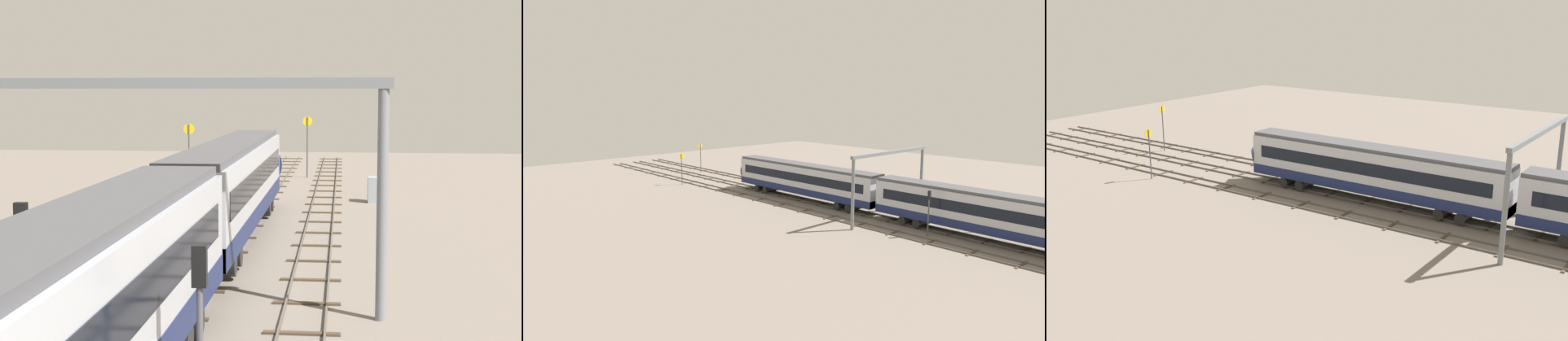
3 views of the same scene
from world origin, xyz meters
The scene contains 11 objects.
ground_plane centered at (0.00, 0.00, 0.00)m, with size 110.78×110.78×0.00m, color slate.
track_near_foreground centered at (0.00, -4.30, 0.07)m, with size 94.78×2.40×0.16m.
track_with_train centered at (0.00, 0.00, 0.07)m, with size 94.78×2.40×0.16m.
track_middle centered at (0.00, 4.30, 0.07)m, with size 94.78×2.40×0.16m.
train centered at (-14.00, 0.00, 2.66)m, with size 50.40×3.24×4.80m.
overhead_gantry centered at (-15.71, -0.16, 5.76)m, with size 0.40×13.87×7.93m.
speed_sign_near_foreground centered at (18.86, 6.26, 3.16)m, with size 0.14×0.84×4.97m.
speed_sign_mid_trackside centered at (26.91, -2.52, 3.33)m, with size 0.14×0.82×5.29m.
signal_light_trackside_approach centered at (-22.35, 2.57, 3.07)m, with size 0.31×0.32×4.71m.
signal_light_trackside_departure centered at (-25.19, -2.51, 2.81)m, with size 0.31×0.32×4.27m.
relay_cabinet centered at (12.20, -7.55, 0.86)m, with size 1.32×0.61×1.72m.
Camera 2 is at (-47.39, 45.74, 14.56)m, focal length 33.44 mm.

